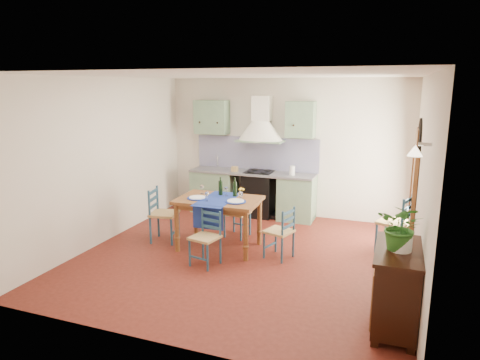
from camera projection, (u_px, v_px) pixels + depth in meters
name	position (u px, v px, depth m)	size (l,w,h in m)	color
floor	(243.00, 256.00, 6.78)	(5.00, 5.00, 0.00)	#49160F
back_wall	(260.00, 165.00, 8.81)	(5.00, 0.96, 2.80)	beige
right_wall	(420.00, 183.00, 5.90)	(0.26, 5.00, 2.80)	beige
left_wall	(107.00, 160.00, 7.32)	(0.04, 5.00, 2.80)	beige
ceiling	(244.00, 75.00, 6.17)	(5.00, 5.00, 0.01)	silver
dining_table	(219.00, 205.00, 6.98)	(1.35, 1.02, 1.16)	brown
chair_near	(206.00, 237.00, 6.40)	(0.46, 0.46, 0.82)	navy
chair_far	(236.00, 213.00, 7.57)	(0.45, 0.45, 0.84)	navy
chair_left	(162.00, 214.00, 7.37)	(0.51, 0.51, 0.94)	navy
chair_right	(281.00, 232.00, 6.63)	(0.48, 0.48, 0.83)	navy
chair_spare	(396.00, 223.00, 6.82)	(0.58, 0.58, 0.97)	navy
sideboard	(396.00, 285.00, 4.69)	(0.50, 1.05, 0.94)	black
potted_plant	(402.00, 227.00, 4.50)	(0.47, 0.40, 0.52)	#28631F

